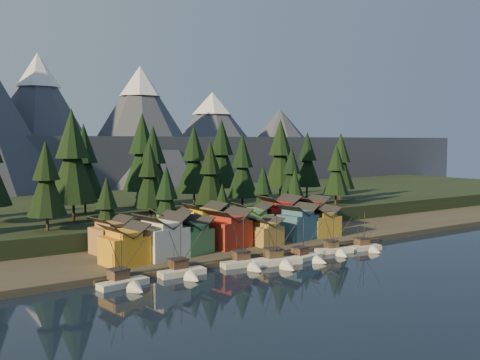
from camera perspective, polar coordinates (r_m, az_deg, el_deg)
ground at (r=114.97m, az=6.80°, el=-9.79°), size 500.00×500.00×0.00m
shore_strip at (r=146.66m, az=-3.55°, el=-6.42°), size 400.00×50.00×1.50m
hillside at (r=190.55m, az=-11.25°, el=-3.35°), size 420.00×100.00×6.00m
dock at (r=127.44m, az=1.89°, el=-8.15°), size 80.00×4.00×1.00m
mountain_ridge at (r=305.65m, az=-21.12°, el=3.60°), size 560.00×190.00×90.00m
boat_0 at (r=104.65m, az=-12.05°, el=-10.00°), size 10.45×11.14×11.78m
boat_1 at (r=111.14m, az=-5.94°, el=-9.07°), size 10.21×11.08×11.92m
boat_2 at (r=118.52m, az=0.79°, el=-8.29°), size 11.33×12.10×11.65m
boat_3 at (r=120.23m, az=4.28°, el=-8.03°), size 11.85×12.50×12.46m
boat_4 at (r=125.70m, az=7.30°, el=-7.63°), size 9.43×10.04×10.74m
boat_5 at (r=134.53m, az=10.23°, el=-6.93°), size 10.09×10.47×10.50m
boat_6 at (r=139.89m, az=13.46°, el=-6.48°), size 8.92×9.43×10.65m
house_front_0 at (r=116.91m, az=-12.25°, el=-6.58°), size 9.65×9.24×8.69m
house_front_1 at (r=121.49m, az=-8.36°, el=-5.80°), size 11.07×10.75×9.99m
house_front_2 at (r=126.41m, az=-5.36°, el=-5.78°), size 10.29×10.34×8.34m
house_front_3 at (r=132.23m, az=-1.32°, el=-5.05°), size 10.68×10.32×9.48m
house_front_4 at (r=135.36m, az=2.73°, el=-5.41°), size 7.21×7.72×6.99m
house_front_5 at (r=144.19m, az=6.19°, el=-4.34°), size 9.97×9.28×9.34m
house_front_6 at (r=149.68m, az=8.74°, el=-4.28°), size 8.81×8.40×8.17m
house_back_0 at (r=128.74m, az=-13.62°, el=-5.62°), size 9.12×8.86×8.66m
house_back_1 at (r=130.28m, az=-7.41°, el=-5.17°), size 10.29×10.37×9.75m
house_back_2 at (r=138.86m, az=-3.88°, el=-4.45°), size 9.74×8.96×10.24m
house_back_3 at (r=145.38m, az=1.35°, el=-4.21°), size 10.86×10.08×9.49m
house_back_4 at (r=151.46m, az=4.12°, el=-3.61°), size 10.85×10.50×10.83m
house_back_5 at (r=159.49m, az=7.45°, el=-3.42°), size 9.00×9.11×9.88m
tree_hill_2 at (r=136.62m, az=-19.96°, el=-0.13°), size 9.45×9.45×22.03m
tree_hill_3 at (r=150.59m, az=-17.43°, el=2.07°), size 13.08×13.08×30.46m
tree_hill_4 at (r=167.35m, az=-16.28°, el=1.63°), size 11.58×11.58×26.97m
tree_hill_5 at (r=147.82m, az=-9.57°, el=0.26°), size 9.22×9.22×21.48m
tree_hill_6 at (r=164.61m, az=-9.22°, el=1.63°), size 11.40×11.40×26.55m
tree_hill_7 at (r=154.41m, az=-3.18°, el=0.56°), size 9.39×9.39×21.89m
tree_hill_8 at (r=179.02m, az=-4.94°, el=1.94°), size 11.59×11.59×27.00m
tree_hill_9 at (r=168.86m, az=0.26°, el=1.26°), size 10.28×10.28×23.94m
tree_hill_10 at (r=194.01m, az=-1.97°, el=2.58°), size 12.77×12.77×29.76m
tree_hill_11 at (r=174.63m, az=5.52°, el=0.60°), size 8.52×8.52×19.85m
tree_hill_12 at (r=191.84m, az=4.32°, el=2.53°), size 12.74×12.74×29.67m
tree_hill_13 at (r=185.15m, az=10.21°, el=0.93°), size 8.97×8.97×20.89m
tree_hill_14 at (r=208.06m, az=7.18°, el=1.98°), size 10.85×10.85×25.28m
tree_hill_15 at (r=181.65m, az=-10.35°, el=2.65°), size 13.38×13.38×31.17m
tree_hill_17 at (r=200.58m, az=10.68°, el=1.78°), size 10.63×10.63×24.77m
tree_shore_0 at (r=133.17m, az=-14.02°, el=-3.05°), size 7.64×7.64×17.79m
tree_shore_1 at (r=139.28m, az=-7.83°, el=-2.12°), size 8.64×8.64×20.13m
tree_shore_2 at (r=147.89m, az=-1.90°, el=-2.90°), size 6.27×6.27×14.60m
tree_shore_3 at (r=155.48m, az=2.47°, el=-1.60°), size 8.29×8.29×19.32m
tree_shore_4 at (r=162.97m, az=5.86°, el=-1.66°), size 7.61×7.61×17.73m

